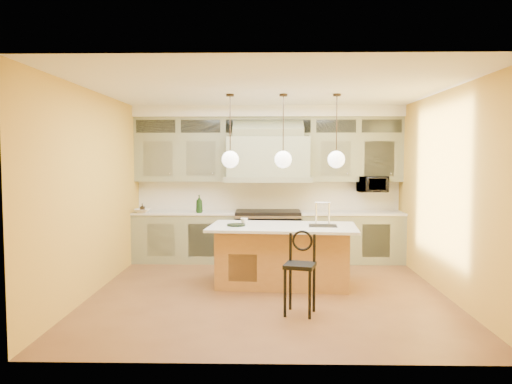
{
  "coord_description": "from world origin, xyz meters",
  "views": [
    {
      "loc": [
        -0.03,
        -7.09,
        1.95
      ],
      "look_at": [
        -0.19,
        0.7,
        1.41
      ],
      "focal_mm": 35.0,
      "sensor_mm": 36.0,
      "label": 1
    }
  ],
  "objects_px": {
    "microwave": "(372,184)",
    "counter_stool": "(300,268)",
    "kitchen_island": "(283,254)",
    "range": "(268,236)"
  },
  "relations": [
    {
      "from": "counter_stool",
      "to": "kitchen_island",
      "type": "bearing_deg",
      "value": 111.75
    },
    {
      "from": "kitchen_island",
      "to": "range",
      "type": "bearing_deg",
      "value": 102.43
    },
    {
      "from": "kitchen_island",
      "to": "microwave",
      "type": "relative_size",
      "value": 4.23
    },
    {
      "from": "range",
      "to": "counter_stool",
      "type": "distance_m",
      "value": 3.13
    },
    {
      "from": "range",
      "to": "kitchen_island",
      "type": "bearing_deg",
      "value": -82.39
    },
    {
      "from": "range",
      "to": "counter_stool",
      "type": "height_order",
      "value": "counter_stool"
    },
    {
      "from": "microwave",
      "to": "counter_stool",
      "type": "bearing_deg",
      "value": -115.86
    },
    {
      "from": "kitchen_island",
      "to": "counter_stool",
      "type": "xyz_separation_m",
      "value": [
        0.17,
        -1.41,
        0.11
      ]
    },
    {
      "from": "kitchen_island",
      "to": "microwave",
      "type": "height_order",
      "value": "microwave"
    },
    {
      "from": "range",
      "to": "microwave",
      "type": "bearing_deg",
      "value": 3.12
    }
  ]
}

